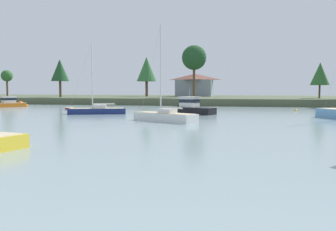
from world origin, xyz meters
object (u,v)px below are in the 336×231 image
cruiser_orange (12,105)px  mooring_buoy_yellow (296,110)px  dinghy_maroon (70,108)px  sailboat_navy (97,112)px  dinghy_green (208,110)px  sailboat_white (165,119)px  cruiser_black (189,110)px

cruiser_orange → mooring_buoy_yellow: bearing=-1.6°
mooring_buoy_yellow → dinghy_maroon: bearing=-175.5°
sailboat_navy → dinghy_green: size_ratio=3.98×
dinghy_green → sailboat_white: sailboat_white is taller
cruiser_black → dinghy_maroon: cruiser_black is taller
dinghy_maroon → sailboat_navy: bearing=-46.4°
cruiser_black → mooring_buoy_yellow: size_ratio=14.57×
sailboat_navy → dinghy_green: 19.18m
cruiser_black → cruiser_orange: size_ratio=1.02×
mooring_buoy_yellow → cruiser_black: bearing=-147.2°
cruiser_orange → sailboat_navy: bearing=-30.7°
dinghy_maroon → mooring_buoy_yellow: bearing=4.5°
cruiser_orange → sailboat_white: 45.22m
sailboat_navy → dinghy_maroon: size_ratio=3.55×
mooring_buoy_yellow → sailboat_white: bearing=-125.9°
sailboat_navy → mooring_buoy_yellow: size_ratio=19.87×
cruiser_black → sailboat_navy: (-12.95, -3.16, -0.35)m
cruiser_black → dinghy_maroon: bearing=162.2°
sailboat_navy → dinghy_green: (14.91, 12.07, -0.10)m
cruiser_black → mooring_buoy_yellow: bearing=32.8°
dinghy_green → dinghy_maroon: dinghy_green is taller
cruiser_black → cruiser_orange: (-38.43, 12.00, -0.09)m
dinghy_green → sailboat_navy: bearing=-141.0°
sailboat_navy → cruiser_orange: 29.65m
cruiser_orange → dinghy_green: 40.51m
sailboat_navy → sailboat_white: 15.64m
cruiser_black → sailboat_white: sailboat_white is taller
sailboat_white → dinghy_maroon: sailboat_white is taller
sailboat_navy → sailboat_white: bearing=-37.7°
cruiser_black → mooring_buoy_yellow: 19.31m
cruiser_black → sailboat_white: 12.75m
sailboat_white → mooring_buoy_yellow: size_ratio=21.05×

